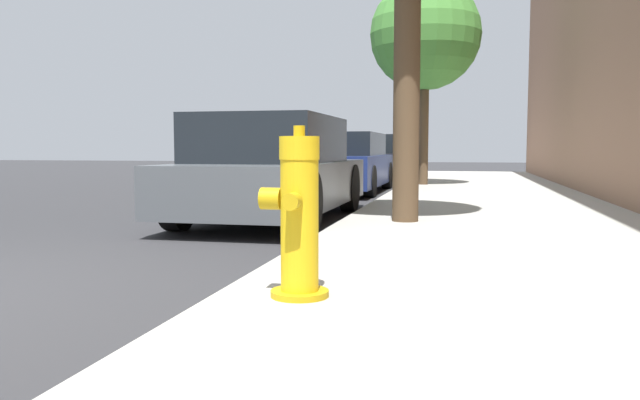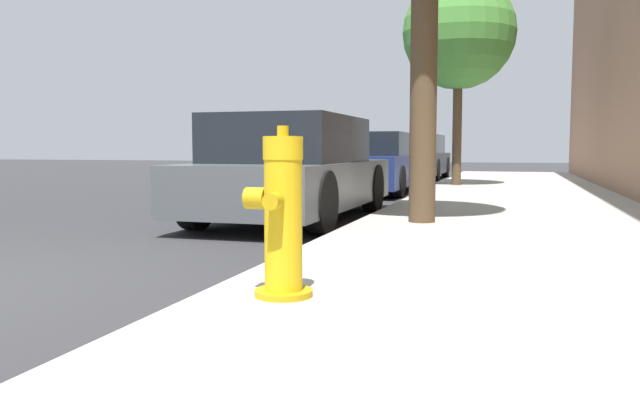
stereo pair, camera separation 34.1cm
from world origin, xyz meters
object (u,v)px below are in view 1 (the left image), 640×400
parked_car_far (379,158)px  street_tree_far (425,35)px  parked_car_near (273,170)px  parked_car_mid (340,163)px  fire_hydrant (298,218)px

parked_car_far → street_tree_far: size_ratio=0.93×
parked_car_near → parked_car_far: size_ratio=0.96×
parked_car_mid → fire_hydrant: bearing=-80.2°
fire_hydrant → street_tree_far: (-0.00, 11.04, 2.90)m
fire_hydrant → parked_car_near: 4.63m
parked_car_near → fire_hydrant: bearing=-71.1°
parked_car_mid → parked_car_far: bearing=89.9°
fire_hydrant → parked_car_mid: parked_car_mid is taller
fire_hydrant → street_tree_far: street_tree_far is taller
parked_car_mid → parked_car_far: parked_car_far is taller
parked_car_mid → street_tree_far: street_tree_far is taller
fire_hydrant → parked_car_far: (-1.66, 15.84, 0.10)m
fire_hydrant → parked_car_far: parked_car_far is taller
parked_car_near → parked_car_mid: size_ratio=0.94×
parked_car_far → parked_car_near: bearing=-89.2°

